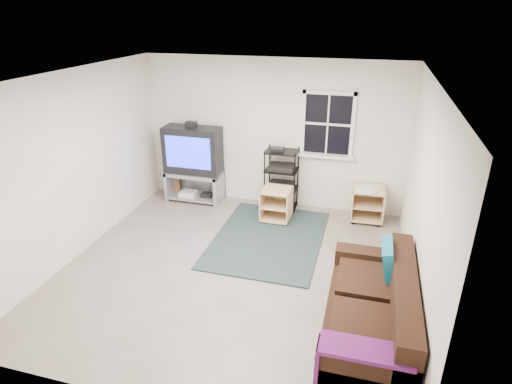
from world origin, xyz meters
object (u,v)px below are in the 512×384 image
(tv_unit, at_px, (193,158))
(side_table_right, at_px, (367,201))
(side_table_left, at_px, (277,203))
(sofa, at_px, (372,316))
(av_rack, at_px, (281,183))

(tv_unit, bearing_deg, side_table_right, 0.36)
(side_table_left, bearing_deg, tv_unit, 166.80)
(tv_unit, height_order, side_table_left, tv_unit)
(tv_unit, distance_m, side_table_right, 3.16)
(tv_unit, xyz_separation_m, sofa, (3.27, -2.94, -0.50))
(tv_unit, xyz_separation_m, side_table_left, (1.65, -0.39, -0.52))
(tv_unit, distance_m, av_rack, 1.66)
(side_table_right, bearing_deg, side_table_left, -164.54)
(av_rack, bearing_deg, sofa, -61.25)
(side_table_left, bearing_deg, sofa, -57.66)
(tv_unit, bearing_deg, sofa, -41.99)
(side_table_right, height_order, sofa, sofa)
(sofa, bearing_deg, side_table_left, 122.34)
(av_rack, height_order, side_table_left, av_rack)
(tv_unit, distance_m, sofa, 4.43)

